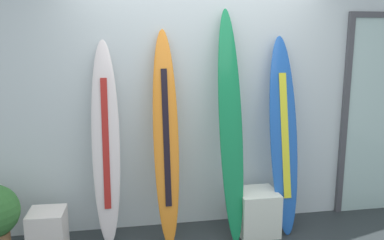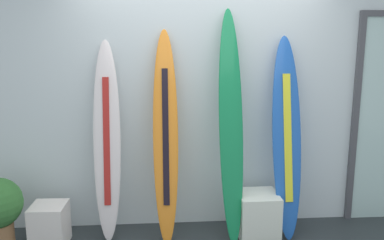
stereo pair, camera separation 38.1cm
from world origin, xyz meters
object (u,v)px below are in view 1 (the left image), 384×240
Objects in this scene: surfboard_ivory at (106,145)px; surfboard_cobalt at (284,136)px; display_block_center at (257,212)px; surfboard_emerald at (231,127)px; surfboard_sunset at (166,139)px; display_block_left at (48,232)px.

surfboard_ivory is 0.98× the size of surfboard_cobalt.
surfboard_ivory is 1.63m from display_block_center.
surfboard_ivory is 1.19m from surfboard_emerald.
surfboard_sunset reaches higher than display_block_left.
surfboard_ivory reaches higher than display_block_center.
surfboard_emerald is 1.13× the size of surfboard_cobalt.
surfboard_sunset is at bearing 179.72° from surfboard_cobalt.
surfboard_cobalt is (1.18, -0.01, -0.02)m from surfboard_sunset.
surfboard_sunset reaches higher than surfboard_ivory.
display_block_center is (2.00, 0.04, 0.02)m from display_block_left.
surfboard_sunset is 1.18m from surfboard_cobalt.
surfboard_ivory is 4.79× the size of display_block_left.
surfboard_cobalt is (0.56, 0.04, -0.12)m from surfboard_emerald.
surfboard_emerald is (1.18, -0.10, 0.15)m from surfboard_ivory.
surfboard_emerald is at bearing 174.09° from display_block_center.
surfboard_cobalt is at bearing -0.28° from surfboard_sunset.
display_block_center is (0.90, -0.07, -0.77)m from surfboard_sunset.
surfboard_sunset is at bearing 175.46° from display_block_center.
surfboard_sunset is (0.56, -0.06, 0.05)m from surfboard_ivory.
display_block_left is at bearing -174.28° from surfboard_sunset.
surfboard_ivory is at bearing 175.17° from surfboard_emerald.
display_block_left is at bearing -162.84° from surfboard_ivory.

